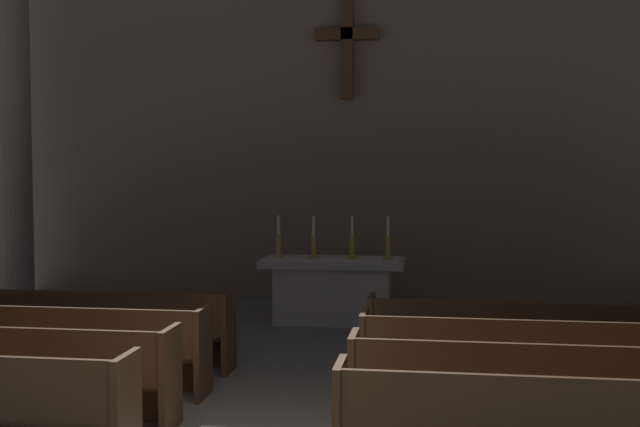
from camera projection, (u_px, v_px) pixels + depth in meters
pew_left_row_3 at (46, 347)px, 8.27m from camera, size 3.53×0.50×0.95m
pew_left_row_4 at (88, 328)px, 9.28m from camera, size 3.53×0.50×0.95m
pew_right_row_2 at (558, 395)px, 6.53m from camera, size 3.53×0.50×0.95m
pew_right_row_3 at (541, 365)px, 7.54m from camera, size 3.53×0.50×0.95m
pew_right_row_4 at (528, 342)px, 8.55m from camera, size 3.53×0.50×0.95m
column_left_second at (6, 108)px, 12.73m from camera, size 1.19×1.19×6.94m
altar at (333, 289)px, 11.95m from camera, size 2.20×0.90×1.01m
candlestick_outer_left at (279, 244)px, 12.04m from camera, size 0.16×0.16×0.65m
candlestick_inner_left at (313, 245)px, 11.96m from camera, size 0.16×0.16×0.65m
candlestick_inner_right at (352, 245)px, 11.87m from camera, size 0.16×0.16×0.65m
candlestick_outer_right at (388, 246)px, 11.79m from camera, size 0.16×0.16×0.65m
apse_with_cross at (349, 74)px, 13.97m from camera, size 12.19×0.46×8.21m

